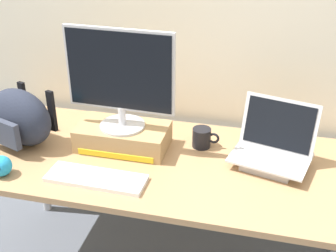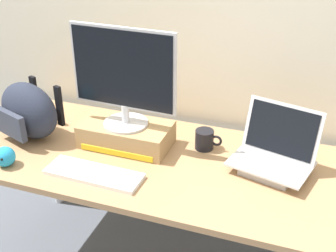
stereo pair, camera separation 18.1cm
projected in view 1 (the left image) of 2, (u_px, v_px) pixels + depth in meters
back_wall at (192, 8)px, 2.20m from camera, size 7.00×0.10×2.60m
desk at (168, 171)px, 2.08m from camera, size 1.88×0.79×0.71m
toner_box_yellow at (123, 137)px, 2.13m from camera, size 0.43×0.24×0.11m
desktop_monitor at (120, 78)px, 1.99m from camera, size 0.51×0.21×0.48m
open_laptop at (272, 153)px, 2.00m from camera, size 0.39×0.32×0.29m
external_keyboard at (96, 178)px, 1.91m from camera, size 0.44×0.15×0.02m
messenger_backpack at (20, 118)px, 2.13m from camera, size 0.41×0.31×0.28m
coffee_mug at (202, 138)px, 2.14m from camera, size 0.13×0.09×0.10m
plush_toy at (1, 166)px, 1.93m from camera, size 0.09×0.09×0.09m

